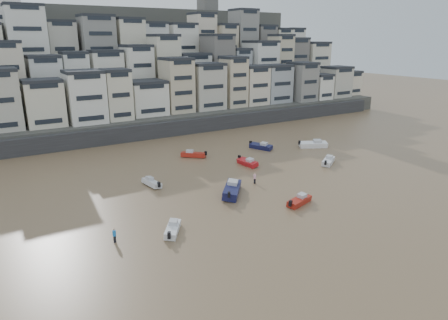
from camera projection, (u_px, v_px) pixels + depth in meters
ground at (327, 301)px, 35.30m from camera, size 400.00×400.00×0.00m
harbor_wall at (155, 130)px, 92.86m from camera, size 140.00×3.00×3.50m
hillside at (119, 69)px, 124.46m from camera, size 141.04×66.00×50.00m
boat_a at (299, 200)px, 55.66m from camera, size 5.13×2.97×1.33m
boat_g at (313, 143)px, 84.53m from camera, size 6.64×4.74×1.74m
boat_d at (328, 160)px, 73.60m from camera, size 5.33×4.31×1.43m
boat_e at (247, 162)px, 72.69m from camera, size 2.12×5.11×1.35m
boat_h at (193, 154)px, 77.76m from camera, size 5.05×4.73×1.42m
boat_f at (152, 182)px, 62.60m from camera, size 2.19×4.75×1.25m
boat_j at (173, 228)px, 47.46m from camera, size 3.92×4.80×1.29m
boat_i at (261, 146)px, 83.35m from camera, size 3.75×5.62×1.46m
boat_c at (232, 188)px, 59.13m from camera, size 6.38×7.04×1.96m
person_blue at (114, 235)px, 45.14m from camera, size 0.44×0.44×1.74m
person_pink at (255, 178)px, 63.54m from camera, size 0.44×0.44×1.74m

